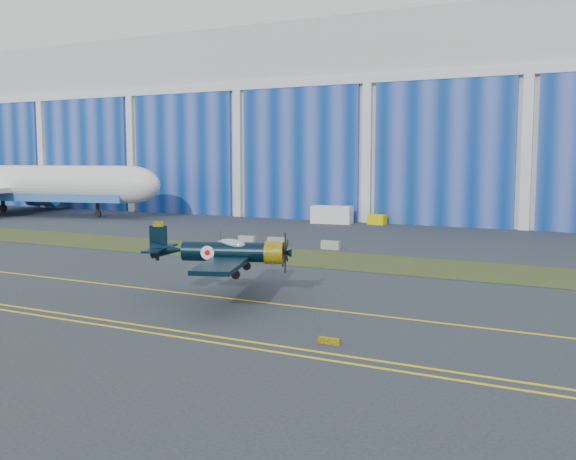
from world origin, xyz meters
The scene contains 12 objects.
ground centered at (0.00, 0.00, 0.00)m, with size 260.00×260.00×0.00m, color #2D333B.
grass_median centered at (0.00, 14.00, 0.02)m, with size 260.00×10.00×0.02m, color #475128.
hangar centered at (0.00, 71.79, 14.96)m, with size 220.00×45.70×30.00m.
taxiway_centreline centered at (0.00, -5.00, 0.01)m, with size 200.00×0.20×0.02m, color yellow.
edge_line_far centered at (0.00, -13.50, 0.01)m, with size 80.00×0.20×0.02m, color yellow.
guard_board_right centered at (22.00, -12.00, 0.17)m, with size 1.20×0.15×0.35m, color yellow.
warbird centered at (11.15, -5.07, 3.18)m, with size 14.63×15.98×3.88m.
shipping_container centered at (-3.91, 45.69, 1.26)m, with size 5.81×2.32×2.52m, color white.
tug centered at (2.45, 47.16, 0.71)m, with size 2.42×1.51×1.41m, color #E2D300.
barrier_a centered at (-2.50, 20.04, 0.45)m, with size 2.00×0.60×0.90m, color gray.
barrier_b centered at (1.01, 20.36, 0.45)m, with size 2.00×0.60×0.90m, color gray.
barrier_c centered at (7.39, 20.38, 0.45)m, with size 2.00×0.60×0.90m, color gray.
Camera 1 is at (35.81, -42.40, 9.43)m, focal length 42.00 mm.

